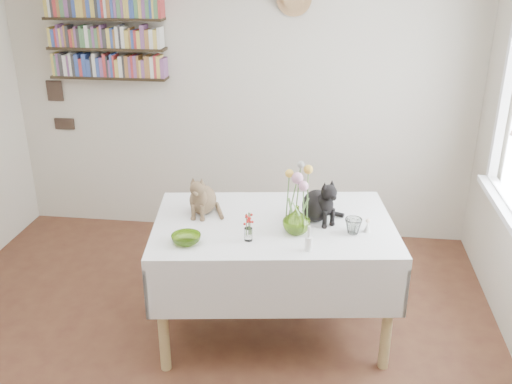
# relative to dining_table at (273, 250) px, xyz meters

# --- Properties ---
(room) EXTENTS (4.08, 4.58, 2.58)m
(room) POSITION_rel_dining_table_xyz_m (-0.45, -0.75, 0.64)
(room) COLOR brown
(room) RESTS_ON ground
(dining_table) EXTENTS (1.63, 1.17, 0.81)m
(dining_table) POSITION_rel_dining_table_xyz_m (0.00, 0.00, 0.00)
(dining_table) COLOR white
(dining_table) RESTS_ON room
(tabby_cat) EXTENTS (0.21, 0.26, 0.28)m
(tabby_cat) POSITION_rel_dining_table_xyz_m (-0.47, 0.08, 0.34)
(tabby_cat) COLOR brown
(tabby_cat) RESTS_ON dining_table
(black_cat) EXTENTS (0.32, 0.32, 0.30)m
(black_cat) POSITION_rel_dining_table_xyz_m (0.26, 0.08, 0.35)
(black_cat) COLOR black
(black_cat) RESTS_ON dining_table
(flower_vase) EXTENTS (0.17, 0.17, 0.18)m
(flower_vase) POSITION_rel_dining_table_xyz_m (0.15, -0.13, 0.29)
(flower_vase) COLOR #96C638
(flower_vase) RESTS_ON dining_table
(green_bowl) EXTENTS (0.22, 0.22, 0.05)m
(green_bowl) POSITION_rel_dining_table_xyz_m (-0.48, -0.35, 0.23)
(green_bowl) COLOR #96C638
(green_bowl) RESTS_ON dining_table
(drinking_glass) EXTENTS (0.14, 0.14, 0.10)m
(drinking_glass) POSITION_rel_dining_table_xyz_m (0.49, -0.09, 0.25)
(drinking_glass) COLOR white
(drinking_glass) RESTS_ON dining_table
(candlestick) EXTENTS (0.04, 0.04, 0.16)m
(candlestick) POSITION_rel_dining_table_xyz_m (0.23, -0.35, 0.25)
(candlestick) COLOR white
(candlestick) RESTS_ON dining_table
(berry_jar) EXTENTS (0.05, 0.05, 0.20)m
(berry_jar) POSITION_rel_dining_table_xyz_m (-0.12, -0.27, 0.29)
(berry_jar) COLOR white
(berry_jar) RESTS_ON dining_table
(porcelain_figurine) EXTENTS (0.05, 0.05, 0.09)m
(porcelain_figurine) POSITION_rel_dining_table_xyz_m (0.58, -0.06, 0.24)
(porcelain_figurine) COLOR white
(porcelain_figurine) RESTS_ON dining_table
(flower_bouquet) EXTENTS (0.17, 0.12, 0.39)m
(flower_bouquet) POSITION_rel_dining_table_xyz_m (0.15, -0.11, 0.54)
(flower_bouquet) COLOR #4C7233
(flower_bouquet) RESTS_ON flower_vase
(bookshelf_unit) EXTENTS (1.00, 0.16, 0.91)m
(bookshelf_unit) POSITION_rel_dining_table_xyz_m (-1.55, 1.41, 1.23)
(bookshelf_unit) COLOR black
(bookshelf_unit) RESTS_ON room
(wall_art_plaques) EXTENTS (0.21, 0.02, 0.44)m
(wall_art_plaques) POSITION_rel_dining_table_xyz_m (-2.08, 1.48, 0.52)
(wall_art_plaques) COLOR #38281E
(wall_art_plaques) RESTS_ON room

